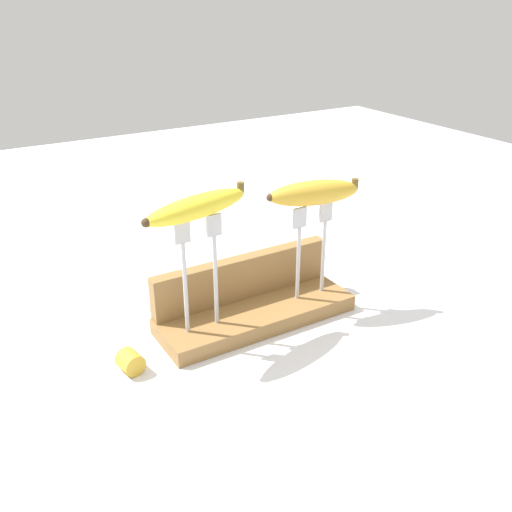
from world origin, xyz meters
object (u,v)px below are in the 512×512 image
(fork_stand_left, at_px, (200,264))
(banana_chunk_near, at_px, (130,361))
(banana_raised_left, at_px, (197,207))
(fork_fallen_near, at_px, (172,295))
(fork_stand_right, at_px, (312,242))
(banana_raised_right, at_px, (314,193))

(fork_stand_left, xyz_separation_m, banana_chunk_near, (-0.13, -0.02, -0.13))
(banana_raised_left, xyz_separation_m, fork_fallen_near, (0.02, 0.17, -0.24))
(fork_stand_right, distance_m, fork_fallen_near, 0.30)
(fork_stand_left, height_order, fork_stand_right, fork_stand_left)
(banana_raised_right, bearing_deg, banana_chunk_near, -177.36)
(banana_raised_left, xyz_separation_m, banana_chunk_near, (-0.13, -0.02, -0.22))
(banana_raised_right, height_order, banana_chunk_near, banana_raised_right)
(banana_raised_right, height_order, fork_fallen_near, banana_raised_right)
(banana_raised_right, relative_size, fork_fallen_near, 0.97)
(fork_stand_left, height_order, fork_fallen_near, fork_stand_left)
(banana_raised_left, relative_size, banana_raised_right, 1.17)
(fork_stand_left, relative_size, banana_raised_left, 0.98)
(fork_stand_left, xyz_separation_m, banana_raised_right, (0.22, 0.00, 0.08))
(fork_stand_left, distance_m, fork_stand_right, 0.22)
(fork_fallen_near, bearing_deg, banana_raised_right, -40.05)
(fork_stand_right, xyz_separation_m, fork_fallen_near, (-0.20, 0.17, -0.13))
(banana_raised_right, xyz_separation_m, fork_fallen_near, (-0.20, 0.17, -0.22))
(banana_raised_left, bearing_deg, fork_stand_left, 13.81)
(fork_stand_left, relative_size, banana_raised_right, 1.15)
(fork_stand_right, relative_size, banana_chunk_near, 4.08)
(fork_stand_right, height_order, banana_raised_left, banana_raised_left)
(banana_raised_right, bearing_deg, banana_raised_left, -179.99)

